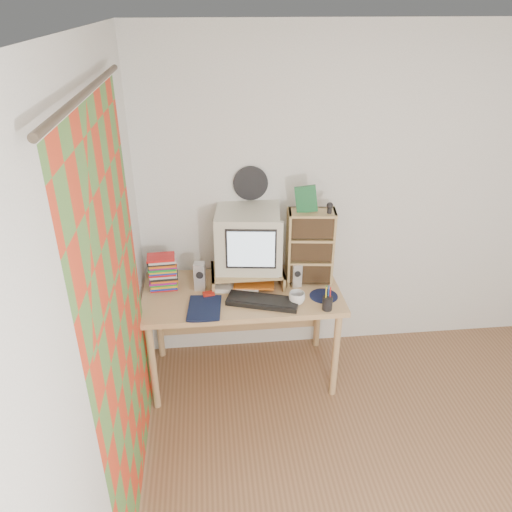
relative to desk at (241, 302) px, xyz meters
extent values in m
plane|color=white|center=(1.03, 0.31, 0.63)|extent=(3.50, 0.00, 3.50)
plane|color=white|center=(-0.72, -1.44, 0.63)|extent=(0.00, 3.50, 3.50)
plane|color=red|center=(-0.68, -0.96, 0.53)|extent=(0.00, 2.20, 2.20)
cylinder|color=black|center=(0.10, 0.29, 0.81)|extent=(0.25, 0.02, 0.25)
cube|color=tan|center=(0.00, -0.06, 0.11)|extent=(1.40, 0.70, 0.04)
cube|color=tan|center=(0.00, 0.27, -0.24)|extent=(1.33, 0.02, 0.41)
cylinder|color=tan|center=(-0.64, -0.35, -0.26)|extent=(0.05, 0.05, 0.71)
cylinder|color=tan|center=(0.64, -0.35, -0.26)|extent=(0.05, 0.05, 0.71)
cylinder|color=tan|center=(-0.64, 0.23, -0.26)|extent=(0.05, 0.05, 0.71)
cylinder|color=tan|center=(0.64, 0.23, -0.26)|extent=(0.05, 0.05, 0.71)
cube|color=tan|center=(-0.20, 0.04, 0.19)|extent=(0.02, 0.30, 0.12)
cube|color=tan|center=(0.30, 0.04, 0.19)|extent=(0.02, 0.30, 0.12)
cube|color=tan|center=(0.05, 0.04, 0.24)|extent=(0.52, 0.30, 0.02)
cube|color=beige|center=(0.07, 0.09, 0.47)|extent=(0.50, 0.50, 0.42)
cube|color=silver|center=(-0.29, 0.00, 0.24)|extent=(0.09, 0.09, 0.20)
cube|color=silver|center=(0.40, -0.02, 0.22)|extent=(0.07, 0.07, 0.18)
cube|color=black|center=(0.13, -0.24, 0.15)|extent=(0.51, 0.31, 0.03)
cube|color=tan|center=(0.50, 0.04, 0.41)|extent=(0.35, 0.21, 0.55)
imported|color=white|center=(0.36, -0.27, 0.18)|extent=(0.12, 0.12, 0.09)
imported|color=#0E1836|center=(-0.38, -0.27, 0.16)|extent=(0.28, 0.22, 0.05)
cylinder|color=black|center=(0.57, -0.19, 0.14)|extent=(0.22, 0.22, 0.00)
cube|color=#AB1E12|center=(-0.24, -0.12, 0.15)|extent=(0.09, 0.06, 0.04)
cube|color=#1B6032|center=(0.45, 0.03, 0.78)|extent=(0.15, 0.05, 0.19)
camera|label=1|loc=(-0.22, -3.09, 2.00)|focal=35.00mm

